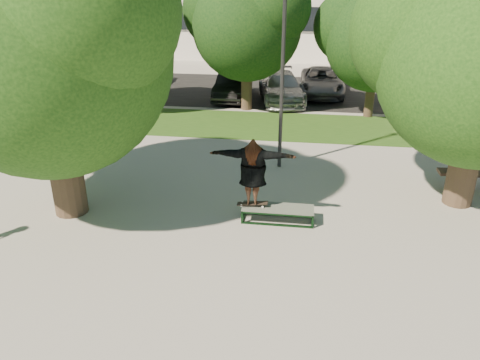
% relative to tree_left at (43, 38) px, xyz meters
% --- Properties ---
extents(ground, '(120.00, 120.00, 0.00)m').
position_rel_tree_left_xyz_m(ground, '(4.29, -1.09, -4.42)').
color(ground, gray).
rests_on(ground, ground).
extents(grass_strip, '(30.00, 4.00, 0.02)m').
position_rel_tree_left_xyz_m(grass_strip, '(5.29, 8.41, -4.41)').
color(grass_strip, '#204614').
rests_on(grass_strip, ground).
extents(asphalt_strip, '(40.00, 8.00, 0.01)m').
position_rel_tree_left_xyz_m(asphalt_strip, '(4.29, 14.91, -4.42)').
color(asphalt_strip, black).
rests_on(asphalt_strip, ground).
extents(tree_left, '(6.96, 5.95, 7.12)m').
position_rel_tree_left_xyz_m(tree_left, '(0.00, 0.00, 0.00)').
color(tree_left, '#38281E').
rests_on(tree_left, ground).
extents(bg_tree_left, '(5.28, 4.51, 5.77)m').
position_rel_tree_left_xyz_m(bg_tree_left, '(-2.28, 9.98, -0.69)').
color(bg_tree_left, '#38281E').
rests_on(bg_tree_left, ground).
extents(bg_tree_mid, '(5.76, 4.92, 6.24)m').
position_rel_tree_left_xyz_m(bg_tree_mid, '(3.22, 10.98, -0.41)').
color(bg_tree_mid, '#38281E').
rests_on(bg_tree_mid, ground).
extents(bg_tree_right, '(5.04, 4.31, 5.43)m').
position_rel_tree_left_xyz_m(bg_tree_right, '(8.73, 10.47, -0.93)').
color(bg_tree_right, '#38281E').
rests_on(bg_tree_right, ground).
extents(lamppost, '(0.25, 0.15, 6.11)m').
position_rel_tree_left_xyz_m(lamppost, '(5.29, 3.91, -1.27)').
color(lamppost, '#2D2D30').
rests_on(lamppost, ground).
extents(grind_box, '(1.80, 0.60, 0.38)m').
position_rel_tree_left_xyz_m(grind_box, '(5.50, 0.19, -4.23)').
color(grind_box, black).
rests_on(grind_box, ground).
extents(skater_rig, '(2.12, 0.61, 1.79)m').
position_rel_tree_left_xyz_m(skater_rig, '(4.85, 0.19, -3.11)').
color(skater_rig, white).
rests_on(skater_rig, grind_box).
extents(car_silver_a, '(1.81, 4.22, 1.42)m').
position_rel_tree_left_xyz_m(car_silver_a, '(-3.09, 14.87, -3.71)').
color(car_silver_a, '#A2A3A7').
rests_on(car_silver_a, asphalt_strip).
extents(car_dark, '(1.51, 4.15, 1.36)m').
position_rel_tree_left_xyz_m(car_dark, '(2.35, 12.82, -3.74)').
color(car_dark, black).
rests_on(car_dark, asphalt_strip).
extents(car_grey, '(2.28, 4.89, 1.36)m').
position_rel_tree_left_xyz_m(car_grey, '(6.79, 14.40, -3.74)').
color(car_grey, '#5B5A5F').
rests_on(car_grey, asphalt_strip).
extents(car_silver_b, '(2.82, 5.08, 1.39)m').
position_rel_tree_left_xyz_m(car_silver_b, '(4.79, 12.63, -3.73)').
color(car_silver_b, '#A1A1A5').
rests_on(car_silver_b, asphalt_strip).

